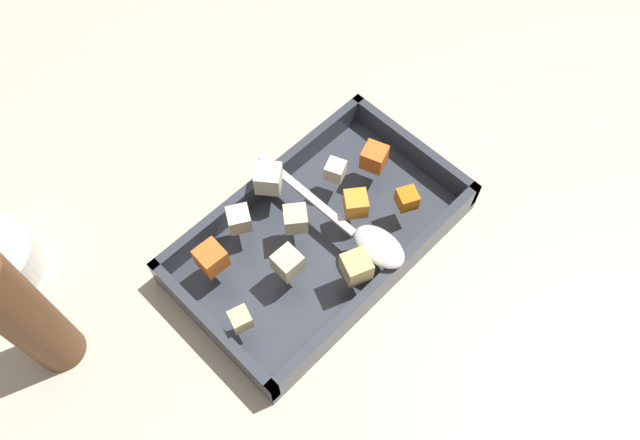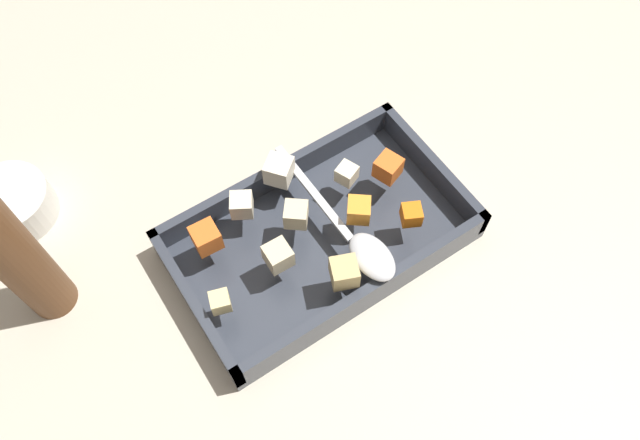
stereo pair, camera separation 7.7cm
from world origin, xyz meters
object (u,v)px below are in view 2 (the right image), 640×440
at_px(pepper_mill, 16,258).
at_px(serving_spoon, 365,249).
at_px(small_prep_bowl, 12,204).
at_px(baking_dish, 320,238).

bearing_deg(pepper_mill, serving_spoon, -27.82).
height_order(serving_spoon, small_prep_bowl, serving_spoon).
relative_size(serving_spoon, small_prep_bowl, 2.25).
bearing_deg(baking_dish, small_prep_bowl, 140.02).
bearing_deg(serving_spoon, pepper_mill, 61.38).
xyz_separation_m(baking_dish, small_prep_bowl, (-0.31, 0.26, 0.01)).
bearing_deg(small_prep_bowl, baking_dish, -39.98).
relative_size(baking_dish, pepper_mill, 1.46).
height_order(baking_dish, serving_spoon, serving_spoon).
distance_m(baking_dish, serving_spoon, 0.08).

